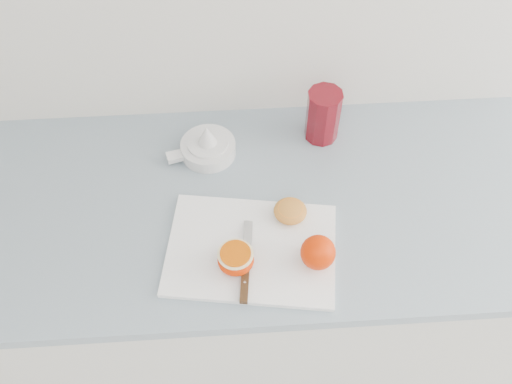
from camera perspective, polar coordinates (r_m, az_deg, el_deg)
counter at (r=1.72m, az=4.00°, el=-9.33°), size 2.53×0.64×0.89m
cutting_board at (r=1.25m, az=-0.47°, el=-5.76°), size 0.40×0.31×0.01m
whole_orange at (r=1.21m, az=6.22°, el=-6.03°), size 0.07×0.07×0.07m
half_orange at (r=1.21m, az=-2.04°, el=-6.71°), size 0.08×0.08×0.05m
squeezed_shell at (r=1.29m, az=3.44°, el=-1.89°), size 0.08×0.08×0.03m
paring_knife at (r=1.21m, az=-1.09°, el=-8.41°), size 0.04×0.20×0.01m
citrus_juicer at (r=1.42m, az=-4.88°, el=4.56°), size 0.17×0.14×0.09m
red_tumbler at (r=1.43m, az=6.70°, el=7.48°), size 0.09×0.09×0.14m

